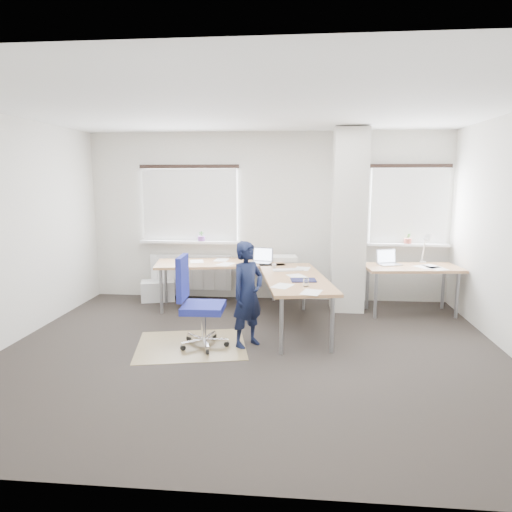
# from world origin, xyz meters

# --- Properties ---
(ground) EXTENTS (6.00, 6.00, 0.00)m
(ground) POSITION_xyz_m (0.00, 0.00, 0.00)
(ground) COLOR black
(ground) RESTS_ON ground
(room_shell) EXTENTS (6.04, 5.04, 2.82)m
(room_shell) POSITION_xyz_m (0.18, 0.45, 1.75)
(room_shell) COLOR silver
(room_shell) RESTS_ON ground
(floor_mat) EXTENTS (1.52, 1.36, 0.01)m
(floor_mat) POSITION_xyz_m (-0.77, 0.13, 0.00)
(floor_mat) COLOR olive
(floor_mat) RESTS_ON ground
(white_crate) EXTENTS (0.63, 0.52, 0.33)m
(white_crate) POSITION_xyz_m (-1.83, 2.20, 0.16)
(white_crate) COLOR white
(white_crate) RESTS_ON ground
(desk_main) EXTENTS (2.82, 2.63, 0.96)m
(desk_main) POSITION_xyz_m (-0.05, 1.42, 0.69)
(desk_main) COLOR #986741
(desk_main) RESTS_ON ground
(desk_side) EXTENTS (1.46, 0.84, 1.22)m
(desk_side) POSITION_xyz_m (2.25, 1.81, 0.69)
(desk_side) COLOR #986741
(desk_side) RESTS_ON ground
(task_chair) EXTENTS (0.61, 0.60, 1.13)m
(task_chair) POSITION_xyz_m (-0.64, 0.11, 0.31)
(task_chair) COLOR navy
(task_chair) RESTS_ON ground
(person) EXTENTS (0.54, 0.56, 1.30)m
(person) POSITION_xyz_m (-0.07, 0.20, 0.65)
(person) COLOR black
(person) RESTS_ON ground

